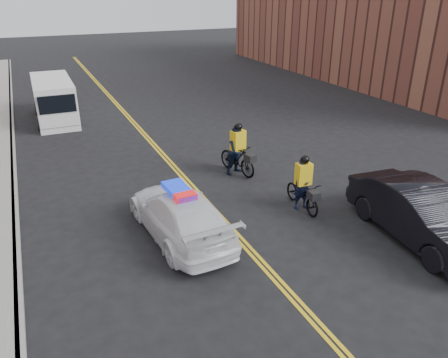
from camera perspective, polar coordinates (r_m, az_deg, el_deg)
name	(u,v)px	position (r m, az deg, el deg)	size (l,w,h in m)	color
ground	(237,236)	(13.17, 1.68, -7.46)	(120.00, 120.00, 0.00)	black
center_line_left	(157,151)	(19.93, -8.69, 3.66)	(0.10, 60.00, 0.01)	yellow
center_line_right	(161,150)	(19.97, -8.25, 3.73)	(0.10, 60.00, 0.01)	yellow
curb	(14,171)	(19.31, -25.76, 0.97)	(0.20, 60.00, 0.15)	gray
building_across	(390,3)	(38.94, 20.82, 20.71)	(12.00, 30.00, 11.00)	brown
police_cruiser	(180,214)	(12.94, -5.77, -4.58)	(2.27, 4.93, 1.56)	white
dark_sedan	(422,214)	(13.85, 24.41, -4.21)	(1.74, 5.00, 1.65)	black
cargo_van	(54,101)	(25.65, -21.28, 9.48)	(2.12, 5.36, 2.23)	white
cyclist_near	(302,190)	(14.64, 10.21, -1.48)	(0.76, 1.95, 1.89)	black
cyclist_far	(238,154)	(17.10, 1.83, 3.32)	(1.06, 2.12, 2.06)	black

